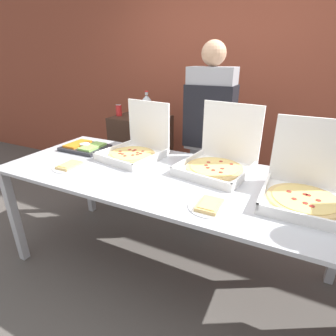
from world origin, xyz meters
The scene contains 14 objects.
ground_plane centered at (0.00, 0.00, 0.00)m, with size 16.00×16.00×0.00m, color #514C47.
brick_wall_behind centered at (0.00, 1.70, 1.40)m, with size 10.00×0.06×2.80m.
buffet_table centered at (0.00, 0.00, 0.78)m, with size 2.49×0.98×0.86m.
pizza_box_far_left centered at (0.29, 0.25, 0.95)m, with size 0.54×0.55×0.46m.
pizza_box_far_right centered at (-0.41, 0.23, 0.94)m, with size 0.51×0.52×0.43m.
pizza_box_near_right centered at (0.87, 0.03, 0.94)m, with size 0.46×0.48×0.45m.
paper_plate_front_center centered at (0.40, -0.30, 0.88)m, with size 0.24×0.24×0.03m.
paper_plate_front_right centered at (-0.72, -0.21, 0.88)m, with size 0.25×0.25×0.03m.
veggie_tray centered at (-0.91, 0.17, 0.89)m, with size 0.38×0.29×0.05m.
sideboard_podium centered at (-0.83, 0.99, 0.51)m, with size 0.60×0.49×1.01m.
soda_bottle centered at (-0.77, 1.03, 1.14)m, with size 0.10×0.10×0.28m.
soda_can_silver centered at (-0.91, 1.10, 1.08)m, with size 0.07×0.07×0.12m.
soda_can_colored centered at (-1.08, 0.93, 1.08)m, with size 0.07×0.07×0.12m.
person_server_vest centered at (0.05, 0.74, 1.00)m, with size 0.42×0.24×1.77m.
Camera 1 is at (0.75, -1.52, 1.63)m, focal length 28.00 mm.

